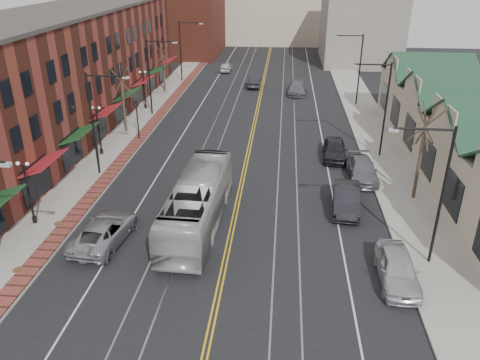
% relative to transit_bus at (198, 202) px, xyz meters
% --- Properties ---
extents(ground, '(160.00, 160.00, 0.00)m').
position_rel_transit_bus_xyz_m(ground, '(2.22, -8.98, -1.64)').
color(ground, black).
rests_on(ground, ground).
extents(sidewalk_left, '(4.00, 120.00, 0.15)m').
position_rel_transit_bus_xyz_m(sidewalk_left, '(-9.78, 11.02, -1.56)').
color(sidewalk_left, gray).
rests_on(sidewalk_left, ground).
extents(sidewalk_right, '(4.00, 120.00, 0.15)m').
position_rel_transit_bus_xyz_m(sidewalk_right, '(14.22, 11.02, -1.56)').
color(sidewalk_right, gray).
rests_on(sidewalk_right, ground).
extents(building_left, '(10.00, 50.00, 11.00)m').
position_rel_transit_bus_xyz_m(building_left, '(-16.78, 18.02, 3.86)').
color(building_left, maroon).
rests_on(building_left, ground).
extents(building_right, '(8.00, 36.00, 4.60)m').
position_rel_transit_bus_xyz_m(building_right, '(20.22, 11.02, 0.66)').
color(building_right, '#B8A58D').
rests_on(building_right, ground).
extents(backdrop_left, '(14.00, 18.00, 14.00)m').
position_rel_transit_bus_xyz_m(backdrop_left, '(-13.78, 61.02, 5.36)').
color(backdrop_left, maroon).
rests_on(backdrop_left, ground).
extents(backdrop_mid, '(22.00, 14.00, 9.00)m').
position_rel_transit_bus_xyz_m(backdrop_mid, '(2.22, 76.02, 2.86)').
color(backdrop_mid, '#B8A58D').
rests_on(backdrop_mid, ground).
extents(backdrop_right, '(12.00, 16.00, 11.00)m').
position_rel_transit_bus_xyz_m(backdrop_right, '(17.22, 56.02, 3.86)').
color(backdrop_right, slate).
rests_on(backdrop_right, ground).
extents(streetlight_l_1, '(3.33, 0.25, 8.00)m').
position_rel_transit_bus_xyz_m(streetlight_l_1, '(-8.83, 7.02, 3.39)').
color(streetlight_l_1, black).
rests_on(streetlight_l_1, sidewalk_left).
extents(streetlight_l_2, '(3.33, 0.25, 8.00)m').
position_rel_transit_bus_xyz_m(streetlight_l_2, '(-8.83, 23.02, 3.39)').
color(streetlight_l_2, black).
rests_on(streetlight_l_2, sidewalk_left).
extents(streetlight_l_3, '(3.33, 0.25, 8.00)m').
position_rel_transit_bus_xyz_m(streetlight_l_3, '(-8.83, 39.02, 3.39)').
color(streetlight_l_3, black).
rests_on(streetlight_l_3, sidewalk_left).
extents(streetlight_r_0, '(3.33, 0.25, 8.00)m').
position_rel_transit_bus_xyz_m(streetlight_r_0, '(13.26, -2.98, 3.39)').
color(streetlight_r_0, black).
rests_on(streetlight_r_0, sidewalk_right).
extents(streetlight_r_1, '(3.33, 0.25, 8.00)m').
position_rel_transit_bus_xyz_m(streetlight_r_1, '(13.26, 13.02, 3.39)').
color(streetlight_r_1, black).
rests_on(streetlight_r_1, sidewalk_right).
extents(streetlight_r_2, '(3.33, 0.25, 8.00)m').
position_rel_transit_bus_xyz_m(streetlight_r_2, '(13.26, 29.02, 3.39)').
color(streetlight_r_2, black).
rests_on(streetlight_r_2, sidewalk_right).
extents(lamppost_l_1, '(0.84, 0.28, 4.27)m').
position_rel_transit_bus_xyz_m(lamppost_l_1, '(-10.58, -0.98, 0.57)').
color(lamppost_l_1, black).
rests_on(lamppost_l_1, sidewalk_left).
extents(lamppost_l_2, '(0.84, 0.28, 4.27)m').
position_rel_transit_bus_xyz_m(lamppost_l_2, '(-10.58, 11.02, 0.57)').
color(lamppost_l_2, black).
rests_on(lamppost_l_2, sidewalk_left).
extents(lamppost_l_3, '(0.84, 0.28, 4.27)m').
position_rel_transit_bus_xyz_m(lamppost_l_3, '(-10.58, 25.02, 0.57)').
color(lamppost_l_3, black).
rests_on(lamppost_l_3, sidewalk_left).
extents(tree_left_near, '(1.78, 1.37, 6.48)m').
position_rel_transit_bus_xyz_m(tree_left_near, '(-10.28, 17.02, 1.88)').
color(tree_left_near, '#382B21').
rests_on(tree_left_near, sidewalk_left).
extents(tree_left_far, '(1.66, 1.28, 6.02)m').
position_rel_transit_bus_xyz_m(tree_left_far, '(-10.28, 33.02, 1.64)').
color(tree_left_far, '#382B21').
rests_on(tree_left_far, sidewalk_left).
extents(tree_right_mid, '(1.90, 1.46, 6.93)m').
position_rel_transit_bus_xyz_m(tree_right_mid, '(14.72, 5.02, 2.11)').
color(tree_right_mid, '#382B21').
rests_on(tree_right_mid, sidewalk_right).
extents(manhole_mid, '(0.60, 0.60, 0.02)m').
position_rel_transit_bus_xyz_m(manhole_mid, '(-8.98, -5.98, -1.48)').
color(manhole_mid, '#592D19').
rests_on(manhole_mid, sidewalk_left).
extents(manhole_far, '(0.60, 0.60, 0.02)m').
position_rel_transit_bus_xyz_m(manhole_far, '(-8.98, -0.98, -1.48)').
color(manhole_far, '#592D19').
rests_on(manhole_far, sidewalk_left).
extents(traffic_signal, '(0.18, 0.15, 3.80)m').
position_rel_transit_bus_xyz_m(traffic_signal, '(-8.38, 15.02, 0.71)').
color(traffic_signal, black).
rests_on(traffic_signal, sidewalk_left).
extents(transit_bus, '(3.12, 11.83, 3.27)m').
position_rel_transit_bus_xyz_m(transit_bus, '(0.00, 0.00, 0.00)').
color(transit_bus, '#BBBABC').
rests_on(transit_bus, ground).
extents(parked_suv, '(3.15, 5.87, 1.57)m').
position_rel_transit_bus_xyz_m(parked_suv, '(-5.28, -2.58, -0.85)').
color(parked_suv, '#9B9DA2').
rests_on(parked_suv, ground).
extents(parked_car_a, '(2.02, 4.85, 1.64)m').
position_rel_transit_bus_xyz_m(parked_car_a, '(11.52, -4.84, -0.82)').
color(parked_car_a, '#B8BCC0').
rests_on(parked_car_a, ground).
extents(parked_car_b, '(2.17, 5.09, 1.63)m').
position_rel_transit_bus_xyz_m(parked_car_b, '(9.72, 2.98, -0.82)').
color(parked_car_b, black).
rests_on(parked_car_b, ground).
extents(parked_car_c, '(2.11, 5.15, 1.49)m').
position_rel_transit_bus_xyz_m(parked_car_c, '(11.52, 8.20, -0.89)').
color(parked_car_c, slate).
rests_on(parked_car_c, ground).
extents(parked_car_d, '(2.19, 4.87, 1.62)m').
position_rel_transit_bus_xyz_m(parked_car_d, '(9.72, 12.26, -0.82)').
color(parked_car_d, black).
rests_on(parked_car_d, ground).
extents(distant_car_left, '(1.70, 4.53, 1.48)m').
position_rel_transit_bus_xyz_m(distant_car_left, '(1.22, 36.69, -0.90)').
color(distant_car_left, black).
rests_on(distant_car_left, ground).
extents(distant_car_right, '(2.50, 5.38, 1.52)m').
position_rel_transit_bus_xyz_m(distant_car_right, '(6.85, 33.73, -0.88)').
color(distant_car_right, slate).
rests_on(distant_car_right, ground).
extents(distant_car_far, '(1.74, 4.22, 1.43)m').
position_rel_transit_bus_xyz_m(distant_car_far, '(-3.86, 45.99, -0.92)').
color(distant_car_far, silver).
rests_on(distant_car_far, ground).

